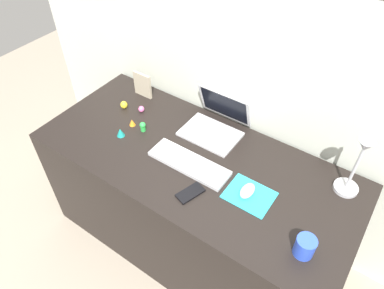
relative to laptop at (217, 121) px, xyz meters
name	(u,v)px	position (x,y,z in m)	size (l,w,h in m)	color
ground_plane	(193,238)	(0.03, -0.25, -0.79)	(6.00, 6.00, 0.00)	gray
back_wall	(234,115)	(0.03, 0.15, -0.04)	(2.83, 0.05, 1.50)	beige
desk	(193,203)	(0.03, -0.25, -0.42)	(1.63, 0.72, 0.74)	black
laptop	(217,121)	(0.00, 0.00, 0.00)	(0.30, 0.28, 0.21)	silver
keyboard	(189,163)	(0.03, -0.30, -0.04)	(0.41, 0.13, 0.02)	silver
mousepad	(249,195)	(0.36, -0.30, -0.05)	(0.21, 0.17, 0.00)	#28B7CC
mouse	(247,191)	(0.35, -0.30, -0.03)	(0.06, 0.10, 0.03)	silver
cell_phone	(190,193)	(0.14, -0.44, -0.05)	(0.06, 0.13, 0.01)	black
desk_lamp	(355,168)	(0.70, -0.04, 0.12)	(0.11, 0.15, 0.36)	#B7B7BC
picture_frame	(143,85)	(-0.52, 0.01, 0.02)	(0.12, 0.02, 0.15)	#B2A58C
coffee_mug	(305,247)	(0.67, -0.43, -0.01)	(0.08, 0.08, 0.09)	blue
toy_figurine_pink	(141,109)	(-0.43, -0.12, -0.03)	(0.03, 0.03, 0.04)	pink
toy_figurine_yellow	(124,105)	(-0.53, -0.15, -0.03)	(0.04, 0.04, 0.04)	yellow
toy_figurine_green	(143,126)	(-0.31, -0.24, -0.02)	(0.03, 0.03, 0.06)	green
toy_figurine_teal	(120,132)	(-0.38, -0.33, -0.03)	(0.04, 0.04, 0.05)	teal
toy_figurine_orange	(132,122)	(-0.39, -0.24, -0.03)	(0.03, 0.03, 0.04)	orange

